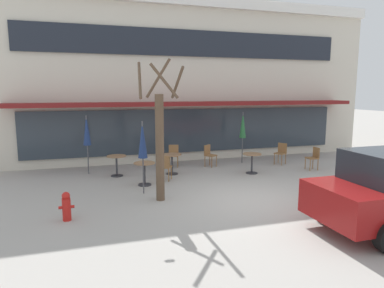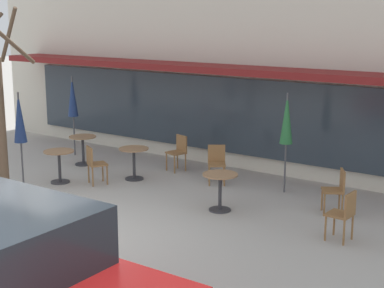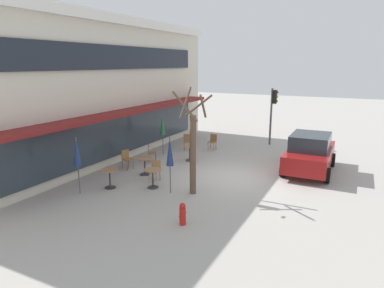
{
  "view_description": "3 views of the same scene",
  "coord_description": "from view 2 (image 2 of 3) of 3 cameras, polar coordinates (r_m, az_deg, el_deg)",
  "views": [
    {
      "loc": [
        -4.37,
        -8.47,
        3.07
      ],
      "look_at": [
        -0.76,
        3.39,
        1.15
      ],
      "focal_mm": 32.0,
      "sensor_mm": 36.0,
      "label": 1
    },
    {
      "loc": [
        7.49,
        -6.5,
        3.81
      ],
      "look_at": [
        0.64,
        3.11,
        1.22
      ],
      "focal_mm": 55.0,
      "sensor_mm": 36.0,
      "label": 2
    },
    {
      "loc": [
        -13.46,
        -4.69,
        4.82
      ],
      "look_at": [
        0.48,
        2.31,
        1.14
      ],
      "focal_mm": 32.0,
      "sensor_mm": 36.0,
      "label": 3
    }
  ],
  "objects": [
    {
      "name": "building_facade",
      "position": [
        18.09,
        11.24,
        11.26
      ],
      "size": [
        17.59,
        9.1,
        7.08
      ],
      "color": "beige",
      "rests_on": "ground"
    },
    {
      "name": "cafe_chair_4",
      "position": [
        10.43,
        14.52,
        -6.42
      ],
      "size": [
        0.42,
        0.42,
        0.89
      ],
      "color": "olive",
      "rests_on": "ground"
    },
    {
      "name": "patio_umbrella_cream_folded",
      "position": [
        13.29,
        -16.39,
        2.4
      ],
      "size": [
        0.28,
        0.28,
        2.2
      ],
      "color": "#4C4C51",
      "rests_on": "ground"
    },
    {
      "name": "cafe_table_streetside",
      "position": [
        13.94,
        -5.65,
        -1.38
      ],
      "size": [
        0.7,
        0.7,
        0.76
      ],
      "color": "#333338",
      "rests_on": "ground"
    },
    {
      "name": "parked_sedan",
      "position": [
        7.05,
        -17.4,
        -12.79
      ],
      "size": [
        4.21,
        2.04,
        1.76
      ],
      "color": "maroon",
      "rests_on": "ground"
    },
    {
      "name": "cafe_table_mid_patio",
      "position": [
        15.5,
        -10.54,
        -0.13
      ],
      "size": [
        0.7,
        0.7,
        0.76
      ],
      "color": "#333338",
      "rests_on": "ground"
    },
    {
      "name": "ground_plane",
      "position": [
        10.62,
        -12.8,
        -8.98
      ],
      "size": [
        80.0,
        80.0,
        0.0
      ],
      "primitive_type": "plane",
      "color": "#ADA8A0"
    },
    {
      "name": "cafe_chair_2",
      "position": [
        11.82,
        13.85,
        -4.15
      ],
      "size": [
        0.55,
        0.55,
        0.89
      ],
      "color": "olive",
      "rests_on": "ground"
    },
    {
      "name": "cafe_chair_0",
      "position": [
        13.56,
        2.4,
        -1.68
      ],
      "size": [
        0.56,
        0.56,
        0.89
      ],
      "color": "olive",
      "rests_on": "ground"
    },
    {
      "name": "patio_umbrella_corner_open",
      "position": [
        12.78,
        9.17,
        2.37
      ],
      "size": [
        0.28,
        0.28,
        2.2
      ],
      "color": "#4C4C51",
      "rests_on": "ground"
    },
    {
      "name": "cafe_chair_3",
      "position": [
        14.67,
        -1.33,
        -0.59
      ],
      "size": [
        0.5,
        0.5,
        0.89
      ],
      "color": "olive",
      "rests_on": "ground"
    },
    {
      "name": "cafe_table_near_wall",
      "position": [
        13.95,
        -12.75,
        -1.62
      ],
      "size": [
        0.7,
        0.7,
        0.76
      ],
      "color": "#333338",
      "rests_on": "ground"
    },
    {
      "name": "patio_umbrella_green_folded",
      "position": [
        16.45,
        -11.51,
        4.48
      ],
      "size": [
        0.28,
        0.28,
        2.2
      ],
      "color": "#4C4C51",
      "rests_on": "ground"
    },
    {
      "name": "cafe_table_by_tree",
      "position": [
        11.67,
        2.74,
        -4.06
      ],
      "size": [
        0.7,
        0.7,
        0.76
      ],
      "color": "#333338",
      "rests_on": "ground"
    },
    {
      "name": "cafe_chair_1",
      "position": [
        13.66,
        -9.47,
        -1.74
      ],
      "size": [
        0.54,
        0.54,
        0.89
      ],
      "color": "olive",
      "rests_on": "ground"
    }
  ]
}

